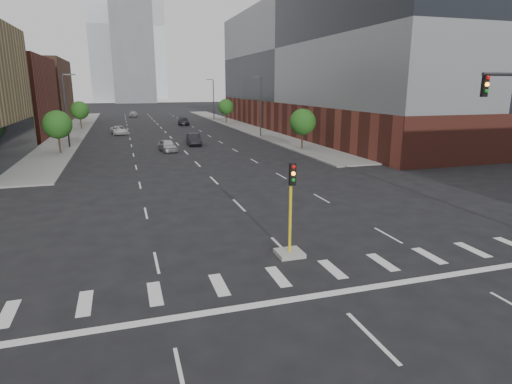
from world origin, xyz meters
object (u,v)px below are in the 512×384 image
car_mid_right (194,139)px  median_traffic_signal (290,236)px  car_distant (133,114)px  car_deep_right (183,121)px  car_near_left (167,146)px  car_far_left (119,130)px

car_mid_right → median_traffic_signal: bearing=-89.9°
median_traffic_signal → car_distant: (-4.03, 95.73, -0.21)m
car_deep_right → car_distant: 28.10m
car_deep_right → median_traffic_signal: bearing=-88.7°
car_near_left → car_deep_right: bearing=71.0°
car_deep_right → car_near_left: bearing=-95.9°
median_traffic_signal → car_far_left: size_ratio=0.92×
car_mid_right → car_distant: (-6.02, 56.44, 0.01)m
car_mid_right → car_deep_right: size_ratio=0.91×
car_mid_right → car_far_left: (-9.51, 16.50, -0.09)m
median_traffic_signal → car_far_left: median_traffic_signal is taller
car_deep_right → car_far_left: bearing=-127.6°
car_far_left → car_deep_right: car_deep_right is taller
median_traffic_signal → car_mid_right: (1.98, 39.29, -0.22)m
median_traffic_signal → car_far_left: 56.29m
median_traffic_signal → car_distant: bearing=92.4°
car_deep_right → car_mid_right: bearing=-90.1°
car_near_left → car_distant: (-2.07, 61.08, 0.07)m
median_traffic_signal → car_deep_right: size_ratio=0.88×
car_near_left → car_distant: car_distant is taller
car_near_left → median_traffic_signal: bearing=-94.6°
car_distant → car_near_left: bearing=-81.5°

